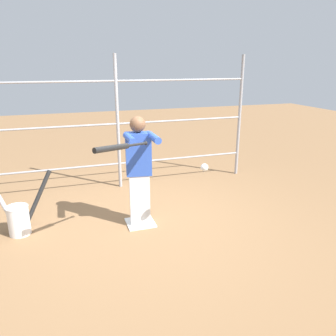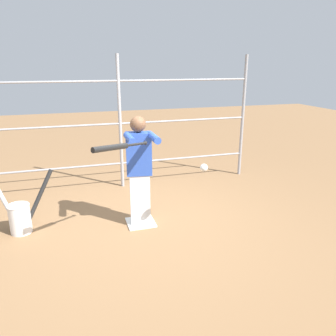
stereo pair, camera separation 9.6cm
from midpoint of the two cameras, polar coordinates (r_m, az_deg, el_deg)
ground_plane at (r=4.90m, az=-5.39°, el=-9.56°), size 24.00×24.00×0.00m
home_plate at (r=4.89m, az=-5.40°, el=-9.46°), size 0.40×0.40×0.02m
fence_backstop at (r=6.02m, az=-9.20°, el=7.60°), size 5.02×0.06×2.41m
batter at (r=4.56m, az=-5.66°, el=-0.09°), size 0.40×0.57×1.58m
baseball_bat_swinging at (r=3.69m, az=-9.71°, el=3.55°), size 0.72×0.53×0.13m
softball_in_flight at (r=4.07m, az=5.69°, el=0.10°), size 0.10×0.10×0.10m
bat_bucket at (r=4.98m, az=-25.04°, el=-7.76°), size 0.90×0.63×0.79m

